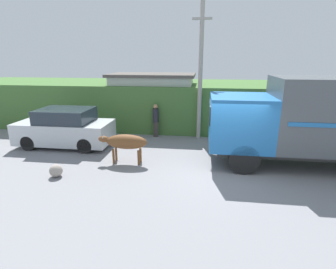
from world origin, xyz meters
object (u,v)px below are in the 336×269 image
Objects in this scene: brown_cow at (125,142)px; roadside_rock at (56,171)px; pedestrian_on_hill at (156,119)px; parked_suv at (65,128)px; utility_pole at (200,71)px; cargo_truck at (320,119)px.

brown_cow reaches higher than roadside_rock.
parked_suv is at bearing 17.78° from pedestrian_on_hill.
brown_cow is 2.63m from roadside_rock.
brown_cow is 4.39× the size of roadside_rock.
pedestrian_on_hill is at bearing 95.59° from brown_cow.
brown_cow is 3.63m from pedestrian_on_hill.
parked_suv reaches higher than brown_cow.
utility_pole is (2.19, 0.04, 2.39)m from pedestrian_on_hill.
parked_suv is at bearing 112.40° from roadside_rock.
roadside_rock is at bearing -132.50° from utility_pole.
roadside_rock is at bearing -128.53° from brown_cow.
roadside_rock is (-9.11, -2.14, -1.60)m from cargo_truck.
pedestrian_on_hill is at bearing 154.23° from cargo_truck.
cargo_truck is 7.26m from pedestrian_on_hill.
roadside_rock is at bearing 54.08° from pedestrian_on_hill.
parked_suv is at bearing -161.47° from utility_pole.
utility_pole reaches higher than pedestrian_on_hill.
roadside_rock is at bearing -167.90° from cargo_truck.
parked_suv reaches higher than pedestrian_on_hill.
pedestrian_on_hill is 5.80m from roadside_rock.
pedestrian_on_hill is (-6.55, 3.01, -0.88)m from cargo_truck.
brown_cow is 5.18m from utility_pole.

